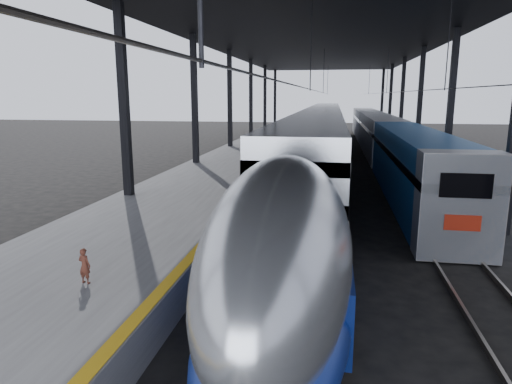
# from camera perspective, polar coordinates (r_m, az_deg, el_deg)

# --- Properties ---
(ground) EXTENTS (160.00, 160.00, 0.00)m
(ground) POSITION_cam_1_polar(r_m,az_deg,el_deg) (14.66, -2.75, -9.07)
(ground) COLOR black
(ground) RESTS_ON ground
(platform) EXTENTS (6.00, 80.00, 1.00)m
(platform) POSITION_cam_1_polar(r_m,az_deg,el_deg) (34.31, -1.32, 3.97)
(platform) COLOR #4C4C4F
(platform) RESTS_ON ground
(yellow_strip) EXTENTS (0.30, 80.00, 0.01)m
(yellow_strip) POSITION_cam_1_polar(r_m,az_deg,el_deg) (33.83, 3.35, 4.70)
(yellow_strip) COLOR gold
(yellow_strip) RESTS_ON platform
(rails) EXTENTS (6.52, 80.00, 0.16)m
(rails) POSITION_cam_1_polar(r_m,az_deg,el_deg) (33.79, 12.14, 2.86)
(rails) COLOR slate
(rails) RESTS_ON ground
(canopy) EXTENTS (18.00, 75.00, 9.47)m
(canopy) POSITION_cam_1_polar(r_m,az_deg,el_deg) (33.60, 8.18, 18.42)
(canopy) COLOR black
(canopy) RESTS_ON ground
(tgv_train) EXTENTS (2.94, 65.20, 4.22)m
(tgv_train) POSITION_cam_1_polar(r_m,az_deg,el_deg) (36.32, 8.13, 6.63)
(tgv_train) COLOR #B1B3B8
(tgv_train) RESTS_ON ground
(second_train) EXTENTS (2.57, 56.05, 3.54)m
(second_train) POSITION_cam_1_polar(r_m,az_deg,el_deg) (42.12, 15.22, 6.81)
(second_train) COLOR #164F93
(second_train) RESTS_ON ground
(child) EXTENTS (0.34, 0.26, 0.85)m
(child) POSITION_cam_1_polar(r_m,az_deg,el_deg) (11.32, -20.64, -8.62)
(child) COLOR #53271B
(child) RESTS_ON platform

